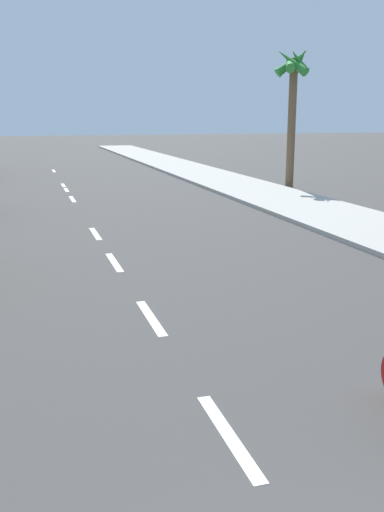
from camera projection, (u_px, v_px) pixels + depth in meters
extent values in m
plane|color=#423F3D|center=(79.00, 208.00, 21.26)|extent=(160.00, 160.00, 0.00)
cube|color=#B2ADA3|center=(258.00, 192.00, 25.33)|extent=(3.60, 80.00, 0.14)
cube|color=white|center=(229.00, 435.00, 6.20)|extent=(0.16, 1.80, 0.01)
cube|color=white|center=(151.00, 317.00, 9.79)|extent=(0.16, 1.80, 0.01)
cube|color=white|center=(114.00, 262.00, 13.47)|extent=(0.16, 1.80, 0.01)
cube|color=white|center=(95.00, 234.00, 16.71)|extent=(0.16, 1.80, 0.01)
cube|color=white|center=(72.00, 199.00, 23.59)|extent=(0.16, 1.80, 0.01)
cube|color=white|center=(66.00, 189.00, 26.65)|extent=(0.16, 1.80, 0.01)
cube|color=white|center=(64.00, 186.00, 28.10)|extent=(0.16, 1.80, 0.01)
cube|color=white|center=(54.00, 171.00, 35.51)|extent=(0.16, 1.80, 0.01)
cylinder|color=brown|center=(292.00, 124.00, 26.78)|extent=(0.37, 0.37, 5.87)
cone|color=#2D8433|center=(299.00, 62.00, 26.15)|extent=(0.61, 1.63, 1.33)
cone|color=#2D8433|center=(292.00, 62.00, 26.35)|extent=(1.67, 0.66, 1.40)
cone|color=#2D8433|center=(289.00, 62.00, 26.18)|extent=(1.12, 1.78, 1.28)
cone|color=#2D8433|center=(292.00, 61.00, 25.92)|extent=(1.28, 1.70, 1.55)
cone|color=#2D8433|center=(299.00, 61.00, 25.94)|extent=(1.43, 1.05, 1.28)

